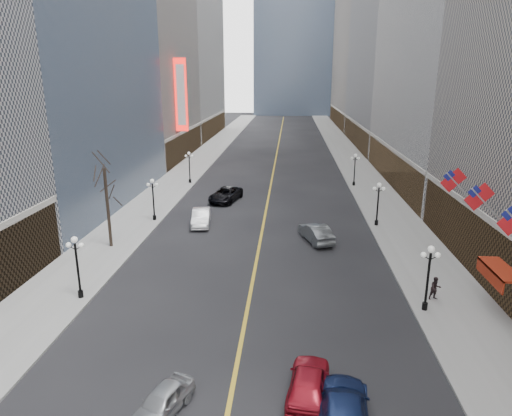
% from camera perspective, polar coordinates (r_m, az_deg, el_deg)
% --- Properties ---
extents(sidewalk_east, '(6.00, 230.00, 0.15)m').
position_cam_1_polar(sidewalk_east, '(70.58, 13.46, 3.44)').
color(sidewalk_east, gray).
rests_on(sidewalk_east, ground).
extents(sidewalk_west, '(6.00, 230.00, 0.15)m').
position_cam_1_polar(sidewalk_west, '(71.61, -9.28, 3.85)').
color(sidewalk_west, gray).
rests_on(sidewalk_west, ground).
extents(lane_line, '(0.25, 200.00, 0.02)m').
position_cam_1_polar(lane_line, '(79.51, 2.30, 5.22)').
color(lane_line, gold).
rests_on(lane_line, ground).
extents(bldg_east_c, '(26.60, 40.60, 48.80)m').
position_cam_1_polar(bldg_east_c, '(107.91, 20.15, 20.09)').
color(bldg_east_c, '#97989A').
rests_on(bldg_east_c, ground).
extents(bldg_east_d, '(26.60, 46.60, 62.80)m').
position_cam_1_polar(bldg_east_d, '(150.39, 15.84, 21.75)').
color(bldg_east_d, gray).
rests_on(bldg_east_d, ground).
extents(bldg_west_c, '(26.60, 30.60, 50.80)m').
position_cam_1_polar(bldg_west_c, '(91.58, -17.87, 21.78)').
color(bldg_west_c, gray).
rests_on(bldg_west_c, ground).
extents(streetlamp_east_1, '(1.26, 0.44, 4.52)m').
position_cam_1_polar(streetlamp_east_1, '(31.90, 20.78, -7.42)').
color(streetlamp_east_1, black).
rests_on(streetlamp_east_1, sidewalk_east).
extents(streetlamp_east_2, '(1.26, 0.44, 4.52)m').
position_cam_1_polar(streetlamp_east_2, '(48.48, 15.02, 1.04)').
color(streetlamp_east_2, black).
rests_on(streetlamp_east_2, sidewalk_east).
extents(streetlamp_east_3, '(1.26, 0.44, 4.52)m').
position_cam_1_polar(streetlamp_east_3, '(65.81, 12.25, 5.13)').
color(streetlamp_east_3, black).
rests_on(streetlamp_east_3, sidewalk_east).
extents(streetlamp_west_1, '(1.26, 0.44, 4.52)m').
position_cam_1_polar(streetlamp_west_1, '(33.79, -21.49, -6.17)').
color(streetlamp_west_1, black).
rests_on(streetlamp_west_1, sidewalk_west).
extents(streetlamp_west_2, '(1.26, 0.44, 4.52)m').
position_cam_1_polar(streetlamp_west_2, '(49.75, -12.74, 1.58)').
color(streetlamp_west_2, black).
rests_on(streetlamp_west_2, sidewalk_west).
extents(streetlamp_west_3, '(1.26, 0.44, 4.52)m').
position_cam_1_polar(streetlamp_west_3, '(66.75, -8.33, 5.48)').
color(streetlamp_west_3, black).
rests_on(streetlamp_west_3, sidewalk_west).
extents(flag_4, '(2.87, 0.12, 2.87)m').
position_cam_1_polar(flag_4, '(33.51, 26.36, 0.99)').
color(flag_4, '#B2B2B7').
rests_on(flag_4, ground).
extents(flag_5, '(2.87, 0.12, 2.87)m').
position_cam_1_polar(flag_5, '(38.05, 23.66, 2.96)').
color(flag_5, '#B2B2B7').
rests_on(flag_5, ground).
extents(awning_c, '(1.40, 4.00, 0.93)m').
position_cam_1_polar(awning_c, '(33.33, 27.97, -6.96)').
color(awning_c, maroon).
rests_on(awning_c, ground).
extents(theatre_marquee, '(2.00, 0.55, 12.00)m').
position_cam_1_polar(theatre_marquee, '(80.24, -9.35, 13.76)').
color(theatre_marquee, red).
rests_on(theatre_marquee, ground).
extents(tree_west_far, '(3.60, 3.60, 7.92)m').
position_cam_1_polar(tree_west_far, '(42.24, -18.33, 3.24)').
color(tree_west_far, '#2D231C').
rests_on(tree_west_far, sidewalk_west).
extents(car_nb_near, '(2.80, 4.15, 1.31)m').
position_cam_1_polar(car_nb_near, '(23.24, -11.68, -22.64)').
color(car_nb_near, '#A3A7AB').
rests_on(car_nb_near, ground).
extents(car_nb_mid, '(2.42, 5.29, 1.68)m').
position_cam_1_polar(car_nb_mid, '(48.17, -6.88, -1.16)').
color(car_nb_mid, silver).
rests_on(car_nb_mid, ground).
extents(car_nb_far, '(4.16, 6.64, 1.71)m').
position_cam_1_polar(car_nb_far, '(57.12, -3.82, 1.70)').
color(car_nb_far, black).
rests_on(car_nb_far, ground).
extents(car_sb_near, '(2.80, 5.90, 1.66)m').
position_cam_1_polar(car_sb_near, '(22.41, 10.87, -23.69)').
color(car_sb_near, '#14214B').
rests_on(car_sb_near, ground).
extents(car_sb_mid, '(2.52, 4.95, 1.61)m').
position_cam_1_polar(car_sb_mid, '(23.78, 6.57, -20.87)').
color(car_sb_mid, maroon).
rests_on(car_sb_mid, ground).
extents(car_sb_far, '(3.38, 5.45, 1.70)m').
position_cam_1_polar(car_sb_far, '(43.51, 7.50, -3.09)').
color(car_sb_far, '#53585C').
rests_on(car_sb_far, ground).
extents(ped_east_walk, '(0.89, 0.64, 1.66)m').
position_cam_1_polar(ped_east_walk, '(34.31, 21.52, -9.33)').
color(ped_east_walk, black).
rests_on(ped_east_walk, sidewalk_east).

